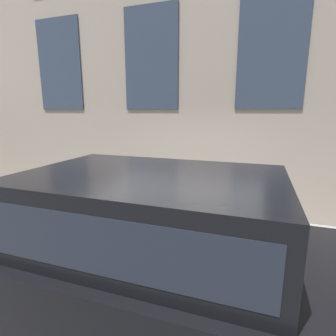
# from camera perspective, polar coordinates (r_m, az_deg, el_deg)

# --- Properties ---
(ground_plane) EXTENTS (80.00, 80.00, 0.00)m
(ground_plane) POSITION_cam_1_polar(r_m,az_deg,el_deg) (4.31, 0.95, -21.02)
(ground_plane) COLOR #514F4C
(sidewalk) EXTENTS (2.22, 60.00, 0.13)m
(sidewalk) POSITION_cam_1_polar(r_m,az_deg,el_deg) (5.21, 4.90, -14.04)
(sidewalk) COLOR gray
(sidewalk) RESTS_ON ground_plane
(fire_hydrant) EXTENTS (0.36, 0.46, 0.69)m
(fire_hydrant) POSITION_cam_1_polar(r_m,az_deg,el_deg) (4.67, -4.01, -11.60)
(fire_hydrant) COLOR #2D7260
(fire_hydrant) RESTS_ON sidewalk
(person) EXTENTS (0.32, 0.21, 1.33)m
(person) POSITION_cam_1_polar(r_m,az_deg,el_deg) (4.89, 3.76, -4.88)
(person) COLOR #998466
(person) RESTS_ON sidewalk
(parked_car_black_near) EXTENTS (1.86, 5.12, 1.78)m
(parked_car_black_near) POSITION_cam_1_polar(r_m,az_deg,el_deg) (2.79, -3.48, -17.54)
(parked_car_black_near) COLOR black
(parked_car_black_near) RESTS_ON ground_plane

